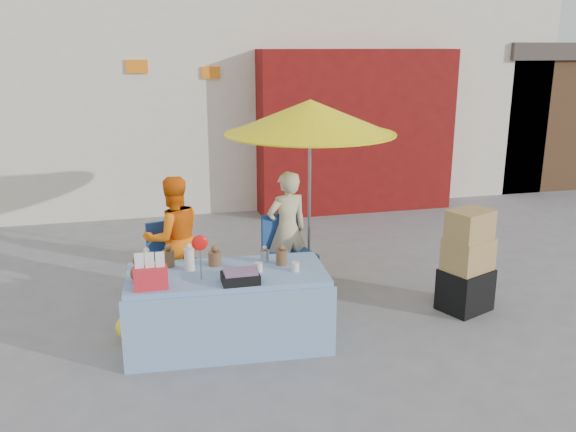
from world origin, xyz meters
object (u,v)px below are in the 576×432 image
object	(u,v)px
market_table	(227,307)
umbrella	(310,118)
vendor_orange	(174,238)
vendor_beige	(287,230)
chair_left	(176,279)
chair_right	(290,269)
box_stack	(467,265)

from	to	relation	value
market_table	umbrella	bearing A→B (deg)	53.23
vendor_orange	vendor_beige	size ratio (longest dim) A/B	1.01
market_table	umbrella	size ratio (longest dim) A/B	0.90
chair_left	chair_right	bearing A→B (deg)	-13.71
chair_right	vendor_beige	bearing A→B (deg)	74.70
vendor_orange	chair_left	bearing A→B (deg)	74.70
market_table	chair_right	bearing A→B (deg)	55.15
vendor_orange	vendor_beige	distance (m)	1.25
chair_right	umbrella	distance (m)	1.69
box_stack	vendor_beige	bearing A→B (deg)	146.66
market_table	vendor_orange	world-z (taller)	vendor_orange
chair_left	umbrella	xyz separation A→B (m)	(1.55, 0.28, 1.64)
umbrella	market_table	bearing A→B (deg)	-130.48
chair_left	box_stack	distance (m)	3.05
vendor_orange	market_table	bearing A→B (deg)	94.00
market_table	box_stack	xyz separation A→B (m)	(2.50, 0.14, 0.14)
chair_left	chair_right	size ratio (longest dim) A/B	1.00
chair_left	vendor_beige	world-z (taller)	vendor_beige
market_table	box_stack	bearing A→B (deg)	6.85
vendor_orange	box_stack	size ratio (longest dim) A/B	1.25
market_table	chair_left	xyz separation A→B (m)	(-0.39, 1.08, -0.10)
vendor_beige	chair_right	bearing A→B (deg)	74.70
chair_left	chair_right	distance (m)	1.25
vendor_beige	umbrella	bearing A→B (deg)	-167.15
box_stack	vendor_orange	bearing A→B (deg)	159.56
chair_right	box_stack	xyz separation A→B (m)	(1.64, -0.94, 0.24)
chair_left	umbrella	distance (m)	2.27
vendor_beige	box_stack	world-z (taller)	vendor_beige
vendor_orange	box_stack	world-z (taller)	vendor_orange
box_stack	chair_left	bearing A→B (deg)	161.96
vendor_beige	market_table	bearing A→B (deg)	40.85
box_stack	chair_right	bearing A→B (deg)	150.14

